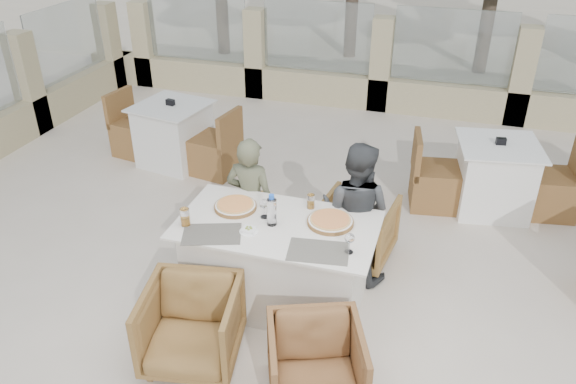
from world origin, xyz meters
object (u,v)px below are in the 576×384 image
(water_bottle, at_px, (272,210))
(bg_table_b, at_px, (494,177))
(pizza_right, at_px, (330,221))
(wine_glass_centre, at_px, (264,207))
(wine_glass_corner, at_px, (349,242))
(diner_left, at_px, (251,202))
(dining_table, at_px, (277,263))
(olive_dish, at_px, (249,230))
(diner_right, at_px, (355,212))
(armchair_near_left, at_px, (192,326))
(pizza_left, at_px, (235,206))
(armchair_far_right, at_px, (357,229))
(bg_table_a, at_px, (174,134))
(armchair_far_left, at_px, (264,233))
(armchair_near_right, at_px, (316,366))
(beer_glass_left, at_px, (185,217))
(beer_glass_right, at_px, (311,201))

(water_bottle, xyz_separation_m, bg_table_b, (1.78, 2.13, -0.52))
(pizza_right, height_order, wine_glass_centre, wine_glass_centre)
(wine_glass_corner, height_order, diner_left, diner_left)
(dining_table, bearing_deg, pizza_right, 17.75)
(water_bottle, height_order, wine_glass_corner, water_bottle)
(dining_table, bearing_deg, olive_dish, -135.24)
(dining_table, bearing_deg, diner_right, 45.56)
(dining_table, relative_size, bg_table_b, 0.98)
(wine_glass_centre, xyz_separation_m, armchair_near_left, (-0.26, -0.89, -0.55))
(olive_dish, bearing_deg, pizza_left, 127.63)
(pizza_right, height_order, armchair_far_right, pizza_right)
(water_bottle, height_order, diner_right, diner_right)
(diner_left, height_order, bg_table_b, diner_left)
(bg_table_a, bearing_deg, wine_glass_corner, -31.76)
(armchair_far_left, relative_size, armchair_near_right, 0.90)
(pizza_right, relative_size, water_bottle, 1.38)
(olive_dish, relative_size, armchair_near_left, 0.16)
(pizza_left, height_order, beer_glass_left, beer_glass_left)
(pizza_right, bearing_deg, bg_table_b, 56.11)
(bg_table_b, bearing_deg, diner_right, -136.51)
(beer_glass_right, xyz_separation_m, bg_table_a, (-2.24, 1.82, -0.45))
(dining_table, distance_m, water_bottle, 0.52)
(water_bottle, height_order, wine_glass_centre, water_bottle)
(armchair_far_right, bearing_deg, dining_table, 65.67)
(beer_glass_left, height_order, diner_left, diner_left)
(pizza_left, xyz_separation_m, wine_glass_centre, (0.28, -0.06, 0.07))
(dining_table, xyz_separation_m, bg_table_a, (-2.05, 2.14, 0.00))
(bg_table_b, bearing_deg, olive_dish, -138.92)
(pizza_left, bearing_deg, armchair_near_right, -46.90)
(beer_glass_left, xyz_separation_m, bg_table_a, (-1.36, 2.37, -0.46))
(beer_glass_right, relative_size, bg_table_b, 0.08)
(armchair_far_left, height_order, armchair_near_left, armchair_near_left)
(beer_glass_right, xyz_separation_m, armchair_far_left, (-0.50, 0.23, -0.57))
(wine_glass_corner, xyz_separation_m, beer_glass_left, (-1.31, -0.01, -0.02))
(water_bottle, relative_size, armchair_far_right, 0.40)
(bg_table_a, height_order, bg_table_b, same)
(water_bottle, xyz_separation_m, diner_left, (-0.38, 0.51, -0.28))
(armchair_near_right, bearing_deg, wine_glass_centre, 104.01)
(armchair_far_left, height_order, diner_left, diner_left)
(wine_glass_centre, distance_m, wine_glass_corner, 0.80)
(wine_glass_corner, height_order, armchair_near_right, wine_glass_corner)
(pizza_left, bearing_deg, armchair_far_right, 36.79)
(pizza_right, bearing_deg, dining_table, -162.25)
(armchair_near_left, bearing_deg, wine_glass_corner, 20.98)
(beer_glass_right, bearing_deg, pizza_left, -162.38)
(beer_glass_right, distance_m, bg_table_a, 2.92)
(wine_glass_centre, height_order, armchair_near_right, wine_glass_centre)
(armchair_far_right, height_order, diner_right, diner_right)
(pizza_left, relative_size, bg_table_b, 0.22)
(wine_glass_corner, xyz_separation_m, bg_table_b, (1.11, 2.33, -0.48))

